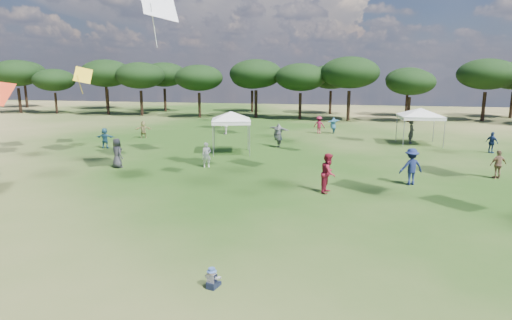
{
  "coord_description": "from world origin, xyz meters",
  "views": [
    {
      "loc": [
        2.85,
        -8.34,
        5.71
      ],
      "look_at": [
        -0.13,
        6.0,
        2.7
      ],
      "focal_mm": 30.0,
      "sensor_mm": 36.0,
      "label": 1
    }
  ],
  "objects": [
    {
      "name": "tree_line",
      "position": [
        2.39,
        47.41,
        5.42
      ],
      "size": [
        108.78,
        17.63,
        7.77
      ],
      "color": "black",
      "rests_on": "ground"
    },
    {
      "name": "festival_crowd",
      "position": [
        -1.38,
        22.76,
        0.86
      ],
      "size": [
        29.55,
        22.3,
        1.93
      ],
      "color": "maroon",
      "rests_on": "ground"
    },
    {
      "name": "tent_left",
      "position": [
        -5.03,
        20.93,
        2.89
      ],
      "size": [
        5.25,
        5.25,
        3.32
      ],
      "rotation": [
        0.0,
        0.0,
        0.27
      ],
      "color": "gray",
      "rests_on": "ground"
    },
    {
      "name": "toddler",
      "position": [
        -0.46,
        1.82,
        0.26
      ],
      "size": [
        0.42,
        0.46,
        0.58
      ],
      "rotation": [
        0.0,
        0.0,
        -0.23
      ],
      "color": "black",
      "rests_on": "ground"
    },
    {
      "name": "tent_right",
      "position": [
        8.78,
        27.76,
        2.8
      ],
      "size": [
        6.41,
        6.41,
        3.23
      ],
      "rotation": [
        0.0,
        0.0,
        0.07
      ],
      "color": "gray",
      "rests_on": "ground"
    }
  ]
}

